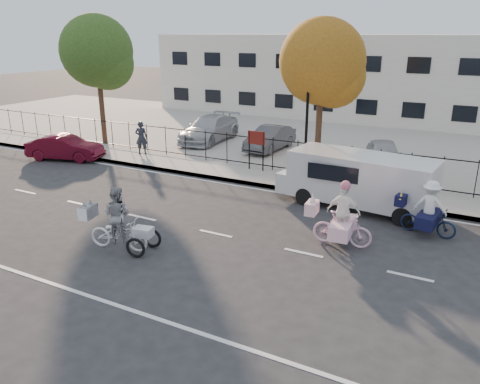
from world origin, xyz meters
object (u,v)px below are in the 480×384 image
Objects in this scene: zebra_trike at (118,226)px; bull_bike at (428,213)px; unicorn_bike at (342,222)px; lot_car_c at (270,138)px; pedestrian at (141,138)px; lamppost at (307,109)px; white_van at (358,179)px; red_sedan at (65,147)px; lot_car_d at (383,154)px; lot_car_a at (209,129)px.

zebra_trike is 9.63m from bull_bike.
lot_car_c is (-6.67, 9.62, 0.02)m from unicorn_bike.
pedestrian is at bearing 24.56° from zebra_trike.
lamppost reaches higher than bull_bike.
lamppost is 1.89× the size of zebra_trike.
white_van is at bearing 143.32° from pedestrian.
unicorn_bike is at bearing 140.23° from bull_bike.
lot_car_c is at bearing 56.71° from bull_bike.
white_van is 1.53× the size of red_sedan.
bull_bike is at bearing -66.80° from zebra_trike.
lot_car_d is (6.10, -0.74, -0.00)m from lot_car_c.
white_van is 3.38× the size of pedestrian.
bull_bike is (5.50, -3.69, -2.39)m from lamppost.
bull_bike is 0.34× the size of white_van.
lot_car_a is (-4.91, 13.28, 0.11)m from zebra_trike.
unicorn_bike reaches higher than pedestrian.
white_van is at bearing -104.80° from lot_car_d.
zebra_trike is 13.26m from lot_car_d.
red_sedan is at bearing -127.96° from lot_car_a.
lot_car_a reaches higher than lot_car_d.
lot_car_a is (-12.88, 7.89, 0.14)m from bull_bike.
red_sedan is at bearing 92.59° from bull_bike.
red_sedan is (-11.97, -2.32, -2.49)m from lamppost.
unicorn_bike is (3.29, -5.76, -2.35)m from lamppost.
lamppost is at bearing 25.75° from unicorn_bike.
lot_car_d is at bearing 169.41° from pedestrian.
lamppost is 4.20m from white_van.
lamppost is at bearing 154.52° from pedestrian.
lamppost is at bearing -32.42° from lot_car_a.
lot_car_a is (-10.27, 6.49, -0.24)m from white_van.
lot_car_a is at bearing -135.36° from pedestrian.
pedestrian is 12.04m from lot_car_d.
lot_car_d is (-0.57, 8.88, 0.02)m from unicorn_bike.
red_sedan is 1.03× the size of lot_car_d.
lot_car_a is (-10.67, 9.96, 0.10)m from unicorn_bike.
zebra_trike is (-2.47, -9.09, -2.36)m from lamppost.
zebra_trike is 11.06m from pedestrian.
lot_car_a is at bearing 178.30° from lot_car_c.
pedestrian is at bearing -112.19° from lot_car_a.
lot_car_c is at bearing 156.57° from lot_car_d.
zebra_trike is 0.39× the size of white_van.
lot_car_c reaches higher than lot_car_d.
unicorn_bike is 1.05× the size of bull_bike.
lot_car_d is at bearing -8.90° from lot_car_a.
white_van is (-2.61, 1.39, 0.39)m from bull_bike.
lamppost is 0.88× the size of lot_car_a.
pedestrian reaches higher than lot_car_c.
lot_car_d is at bearing 98.18° from white_van.
bull_bike reaches higher than lot_car_c.
lamppost is 2.10× the size of unicorn_bike.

